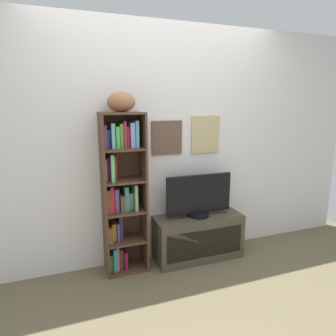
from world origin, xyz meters
name	(u,v)px	position (x,y,z in m)	size (l,w,h in m)	color
ground	(207,325)	(0.00, 0.00, -0.02)	(5.20, 5.20, 0.04)	brown
back_wall	(160,146)	(0.00, 1.13, 1.21)	(4.80, 0.08, 2.42)	silver
bookshelf	(121,192)	(-0.44, 0.99, 0.80)	(0.41, 0.28, 1.56)	#4C3122
football	(121,102)	(-0.41, 0.96, 1.65)	(0.25, 0.18, 0.18)	brown
tv_stand	(198,237)	(0.36, 0.92, 0.24)	(0.94, 0.35, 0.48)	#423B2B
television	(199,196)	(0.36, 0.92, 0.70)	(0.71, 0.22, 0.45)	black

